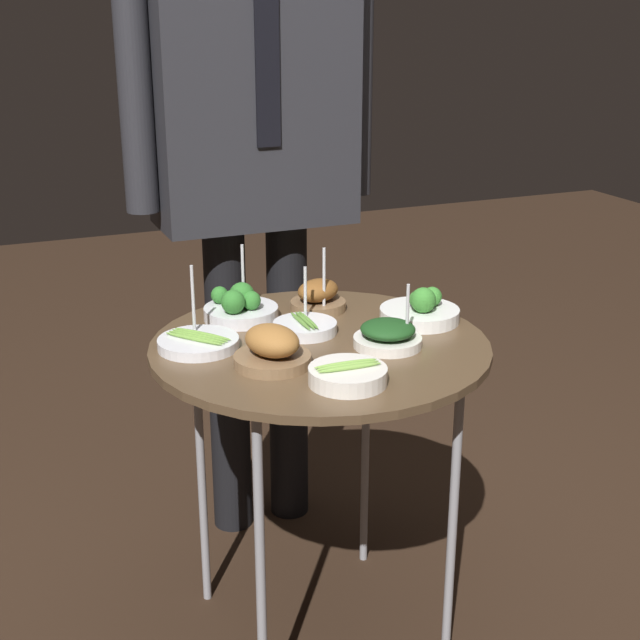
{
  "coord_description": "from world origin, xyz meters",
  "views": [
    {
      "loc": [
        -0.67,
        -1.61,
        1.4
      ],
      "look_at": [
        0.0,
        0.0,
        0.78
      ],
      "focal_mm": 50.0,
      "sensor_mm": 36.0,
      "label": 1
    }
  ],
  "objects": [
    {
      "name": "bowl_roast_mid_right",
      "position": [
        0.08,
        0.2,
        0.76
      ],
      "size": [
        0.13,
        0.13,
        0.16
      ],
      "color": "brown",
      "rests_on": "serving_cart"
    },
    {
      "name": "bowl_spinach_far_rim",
      "position": [
        0.12,
        -0.07,
        0.75
      ],
      "size": [
        0.14,
        0.14,
        0.13
      ],
      "color": "silver",
      "rests_on": "serving_cart"
    },
    {
      "name": "bowl_broccoli_center",
      "position": [
        -0.11,
        0.2,
        0.76
      ],
      "size": [
        0.17,
        0.17,
        0.16
      ],
      "color": "silver",
      "rests_on": "serving_cart"
    },
    {
      "name": "serving_cart",
      "position": [
        0.0,
        0.0,
        0.68
      ],
      "size": [
        0.71,
        0.71,
        0.73
      ],
      "color": "brown",
      "rests_on": "ground_plane"
    },
    {
      "name": "bowl_asparagus_back_left",
      "position": [
        -0.24,
        0.07,
        0.74
      ],
      "size": [
        0.17,
        0.17,
        0.16
      ],
      "color": "silver",
      "rests_on": "serving_cart"
    },
    {
      "name": "bowl_asparagus_front_right",
      "position": [
        -0.03,
        -0.22,
        0.74
      ],
      "size": [
        0.15,
        0.15,
        0.04
      ],
      "color": "silver",
      "rests_on": "serving_cart"
    },
    {
      "name": "bowl_broccoli_back_right",
      "position": [
        0.26,
        0.04,
        0.75
      ],
      "size": [
        0.18,
        0.18,
        0.09
      ],
      "color": "white",
      "rests_on": "serving_cart"
    },
    {
      "name": "ground_plane",
      "position": [
        0.0,
        0.0,
        0.0
      ],
      "size": [
        8.0,
        8.0,
        0.0
      ],
      "primitive_type": "plane",
      "color": "black"
    },
    {
      "name": "bowl_roast_front_left",
      "position": [
        -0.13,
        -0.08,
        0.76
      ],
      "size": [
        0.15,
        0.15,
        0.08
      ],
      "color": "brown",
      "rests_on": "serving_cart"
    },
    {
      "name": "bowl_asparagus_mid_left",
      "position": [
        -0.01,
        0.07,
        0.74
      ],
      "size": [
        0.14,
        0.14,
        0.14
      ],
      "color": "silver",
      "rests_on": "serving_cart"
    },
    {
      "name": "waiter_figure",
      "position": [
        0.03,
        0.52,
        1.11
      ],
      "size": [
        0.65,
        0.24,
        1.75
      ],
      "color": "black",
      "rests_on": "ground_plane"
    }
  ]
}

